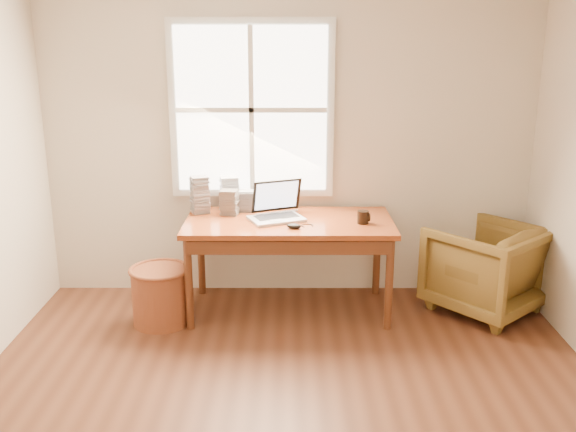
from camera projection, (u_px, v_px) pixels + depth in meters
The scene contains 11 objects.
room_shell at pixel (285, 203), 3.22m from camera, with size 4.04×4.54×2.64m.
desk at pixel (289, 222), 4.95m from camera, with size 1.60×0.80×0.04m, color brown.
armchair at pixel (485, 268), 5.05m from camera, with size 0.75×0.78×0.71m, color brown.
wicker_stool at pixel (161, 296), 4.87m from camera, with size 0.43×0.43×0.43m, color brown.
laptop at pixel (276, 203), 4.91m from camera, with size 0.37×0.39×0.28m, color #B7B9BE, non-canonical shape.
mouse at pixel (294, 226), 4.73m from camera, with size 0.11×0.06×0.04m, color black.
coffee_mug at pixel (363, 217), 4.85m from camera, with size 0.09×0.09×0.10m, color black.
cd_stack_a at pixel (229, 193), 5.23m from camera, with size 0.14×0.12×0.27m, color silver.
cd_stack_b at pixel (229, 202), 5.07m from camera, with size 0.13×0.11×0.20m, color #2A2A30.
cd_stack_c at pixel (200, 195), 5.10m from camera, with size 0.13×0.12×0.30m, color #A8A9B6.
cd_stack_d at pixel (247, 201), 5.18m from camera, with size 0.13×0.12×0.17m, color #ADB1B9.
Camera 1 is at (0.00, -2.95, 2.14)m, focal length 40.00 mm.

